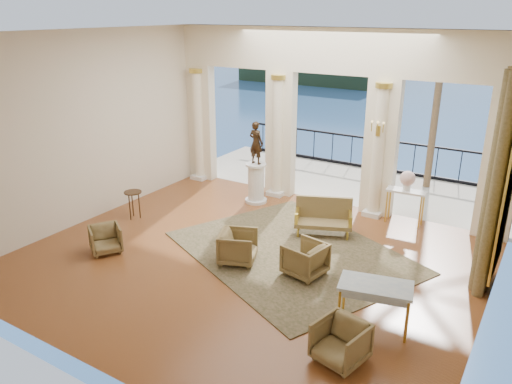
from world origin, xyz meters
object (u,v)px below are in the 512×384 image
Objects in this scene: statue at (256,143)px; console_table at (406,196)px; game_table at (376,289)px; side_table at (133,195)px; armchair_b at (341,340)px; armchair_c at (305,257)px; settee at (323,217)px; armchair_a at (105,238)px; armchair_d at (238,245)px; pedestal at (256,184)px.

console_table is at bearing -163.92° from statue.
game_table is 1.81× the size of side_table.
game_table is at bearing 96.35° from armchair_b.
console_table is 6.61m from side_table.
settee is (-0.49, 1.93, 0.06)m from armchair_c.
armchair_a is 4.28m from armchair_c.
settee is 1.51× the size of console_table.
armchair_c is 4.24m from statue.
game_table is 1.36× the size of console_table.
game_table is (1.72, -0.95, 0.34)m from armchair_c.
armchair_c is at bearing -101.93° from armchair_d.
armchair_d is at bearing -64.33° from pedestal.
armchair_d is 3.22m from game_table.
console_table reaches higher than armchair_d.
armchair_d is 3.65m from statue.
console_table is (-0.80, 4.45, 0.00)m from game_table.
settee is at bearing 165.46° from statue.
statue is (-2.88, 2.84, 1.27)m from armchair_c.
console_table is (2.32, 3.74, 0.34)m from armchair_d.
armchair_a is 4.37m from pedestal.
statue is 3.39m from side_table.
game_table is at bearing -39.50° from pedestal.
armchair_c is 1.00× the size of armchair_d.
armchair_c is 4.88m from side_table.
pedestal is (-2.88, 2.84, 0.15)m from armchair_c.
statue is (-2.39, 0.91, 1.22)m from settee.
settee is 1.30× the size of pedestal.
armchair_a is 0.51× the size of game_table.
armchair_a is 4.85m from settee.
settee reaches higher than armchair_a.
armchair_a is at bearing -105.58° from pedestal.
side_table is at bearing 58.91° from armchair_a.
side_table is (-1.98, -2.54, -1.04)m from statue.
pedestal is at bearing 122.94° from statue.
console_table is (3.80, 0.65, -0.93)m from statue.
statue is 1.61× the size of side_table.
armchair_c is 2.00m from game_table.
statue reaches higher than pedestal.
armchair_d is 0.66× the size of statue.
settee is 2.13m from console_table.
armchair_b is 0.63× the size of statue.
statue reaches higher than armchair_d.
console_table is at bearing 9.71° from pedestal.
pedestal reaches higher than armchair_d.
statue is (-0.00, 0.00, 1.12)m from pedestal.
armchair_b reaches higher than armchair_a.
armchair_c is 0.79× the size of console_table.
game_table reaches higher than armchair_d.
pedestal is 1.12m from statue.
console_table reaches higher than game_table.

